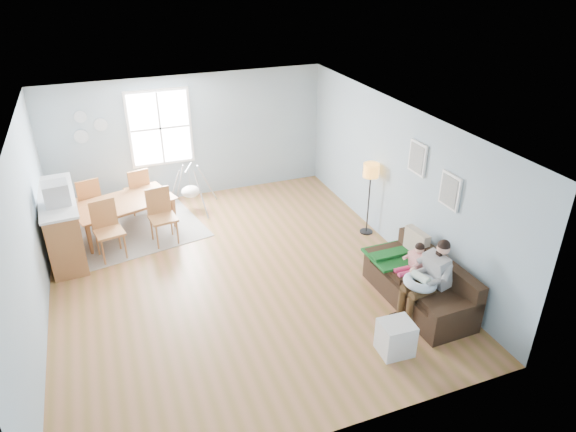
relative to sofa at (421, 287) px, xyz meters
name	(u,v)px	position (x,y,z in m)	size (l,w,h in m)	color
room	(230,141)	(-2.51, 1.74, 2.14)	(8.40, 9.40, 3.90)	olive
window	(160,128)	(-3.11, 5.21, 1.37)	(1.32, 0.08, 1.62)	white
pictures	(433,174)	(0.46, 0.69, 1.57)	(0.05, 1.34, 0.74)	white
wall_plates	(88,127)	(-4.51, 5.21, 1.55)	(0.67, 0.02, 0.66)	#A5B7C6
sofa	(421,287)	(0.00, 0.00, 0.00)	(0.89, 1.97, 0.79)	black
green_throw	(396,255)	(-0.09, 0.65, 0.22)	(0.90, 0.75, 0.04)	#145B1B
beige_pillow	(416,244)	(0.19, 0.52, 0.45)	(0.14, 0.49, 0.49)	tan
father	(429,277)	(-0.12, -0.28, 0.39)	(0.89, 0.44, 1.25)	gray
nursing_pillow	(420,282)	(-0.26, -0.29, 0.33)	(0.50, 0.50, 0.14)	silver
infant	(419,276)	(-0.27, -0.25, 0.42)	(0.19, 0.38, 0.14)	silver
toddler	(413,261)	(-0.08, 0.18, 0.38)	(0.47, 0.23, 0.75)	white
floor_lamp	(371,176)	(0.29, 2.28, 0.92)	(0.29, 0.29, 1.45)	black
storage_cube	(395,338)	(-1.00, -0.86, -0.03)	(0.46, 0.42, 0.49)	silver
rug	(128,232)	(-4.11, 3.98, -0.27)	(2.77, 2.10, 0.01)	gray
dining_table	(126,217)	(-4.11, 3.98, 0.05)	(1.87, 1.04, 0.66)	brown
chair_sw	(107,225)	(-4.46, 3.22, 0.34)	(0.56, 0.56, 1.06)	olive
chair_se	(161,212)	(-3.48, 3.41, 0.33)	(0.53, 0.53, 1.05)	olive
chair_nw	(89,198)	(-4.72, 4.55, 0.31)	(0.56, 0.56, 1.02)	olive
chair_ne	(138,188)	(-3.75, 4.75, 0.30)	(0.55, 0.55, 1.00)	olive
counter	(62,224)	(-5.21, 3.63, 0.30)	(0.74, 2.09, 1.15)	brown
monitor	(56,194)	(-5.16, 3.24, 1.06)	(0.44, 0.42, 0.38)	#AFB0B4
baby_swing	(190,191)	(-2.71, 4.54, 0.15)	(1.24, 1.25, 0.95)	#AFB0B4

